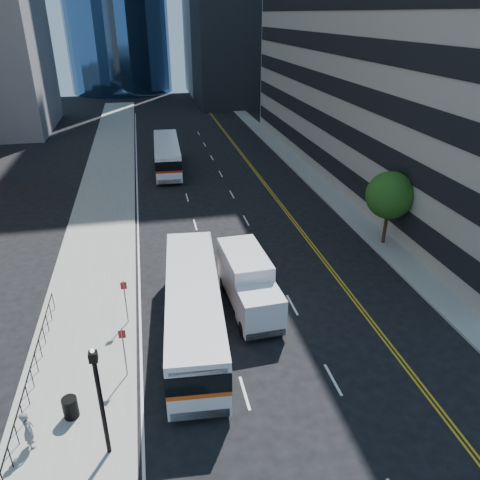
{
  "coord_description": "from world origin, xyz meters",
  "views": [
    {
      "loc": [
        -6.74,
        -18.73,
        14.59
      ],
      "look_at": [
        -1.84,
        5.04,
        2.8
      ],
      "focal_mm": 35.0,
      "sensor_mm": 36.0,
      "label": 1
    }
  ],
  "objects": [
    {
      "name": "street_tree",
      "position": [
        9.0,
        8.0,
        3.64
      ],
      "size": [
        3.2,
        3.2,
        5.1
      ],
      "color": "#332114",
      "rests_on": "sidewalk_east"
    },
    {
      "name": "sidewalk_east",
      "position": [
        9.0,
        25.0,
        0.07
      ],
      "size": [
        2.0,
        90.0,
        0.15
      ],
      "primitive_type": "cube",
      "color": "gray",
      "rests_on": "ground"
    },
    {
      "name": "lamp_post",
      "position": [
        -9.0,
        -6.0,
        2.72
      ],
      "size": [
        0.28,
        0.28,
        4.56
      ],
      "color": "black",
      "rests_on": "sidewalk_west"
    },
    {
      "name": "box_truck",
      "position": [
        -1.94,
        2.28,
        1.57
      ],
      "size": [
        2.44,
        6.32,
        2.97
      ],
      "rotation": [
        0.0,
        0.0,
        0.05
      ],
      "color": "silver",
      "rests_on": "ground"
    },
    {
      "name": "bus_front",
      "position": [
        -5.12,
        0.42,
        1.63
      ],
      "size": [
        3.41,
        11.76,
        2.99
      ],
      "rotation": [
        0.0,
        0.0,
        -0.08
      ],
      "color": "silver",
      "rests_on": "ground"
    },
    {
      "name": "trash_can",
      "position": [
        -10.53,
        -3.98,
        0.6
      ],
      "size": [
        0.72,
        0.72,
        0.9
      ],
      "primitive_type": "cylinder",
      "rotation": [
        0.0,
        0.0,
        -0.23
      ],
      "color": "black",
      "rests_on": "sidewalk_west"
    },
    {
      "name": "pedestrian",
      "position": [
        -11.81,
        -5.16,
        0.96
      ],
      "size": [
        0.55,
        0.68,
        1.61
      ],
      "primitive_type": "imported",
      "rotation": [
        0.0,
        0.0,
        1.89
      ],
      "color": "slate",
      "rests_on": "sidewalk_west"
    },
    {
      "name": "bus_rear",
      "position": [
        -4.6,
        28.64,
        1.58
      ],
      "size": [
        2.8,
        11.27,
        2.89
      ],
      "rotation": [
        0.0,
        0.0,
        -0.03
      ],
      "color": "white",
      "rests_on": "ground"
    },
    {
      "name": "ground",
      "position": [
        0.0,
        0.0,
        0.0
      ],
      "size": [
        160.0,
        160.0,
        0.0
      ],
      "primitive_type": "plane",
      "color": "black",
      "rests_on": "ground"
    },
    {
      "name": "sidewalk_west",
      "position": [
        -10.5,
        25.0,
        0.07
      ],
      "size": [
        5.0,
        90.0,
        0.15
      ],
      "primitive_type": "cube",
      "color": "gray",
      "rests_on": "ground"
    }
  ]
}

